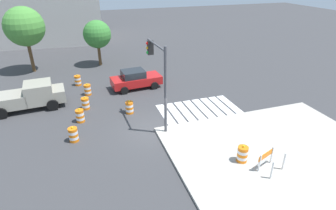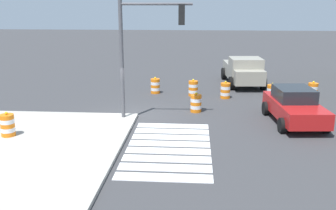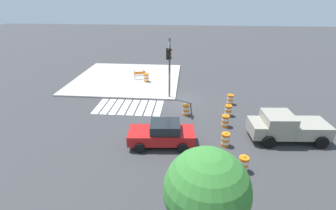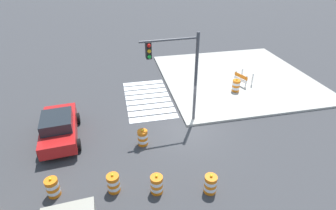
{
  "view_description": "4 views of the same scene",
  "coord_description": "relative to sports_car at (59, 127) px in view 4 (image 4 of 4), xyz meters",
  "views": [
    {
      "loc": [
        -4.02,
        -14.8,
        9.47
      ],
      "look_at": [
        1.62,
        1.97,
        0.64
      ],
      "focal_mm": 29.24,
      "sensor_mm": 36.0,
      "label": 1
    },
    {
      "loc": [
        17.65,
        2.75,
        5.42
      ],
      "look_at": [
        0.27,
        1.5,
        0.69
      ],
      "focal_mm": 40.54,
      "sensor_mm": 36.0,
      "label": 2
    },
    {
      "loc": [
        -1.12,
        21.11,
        9.2
      ],
      "look_at": [
        0.42,
        3.14,
        0.96
      ],
      "focal_mm": 26.2,
      "sensor_mm": 36.0,
      "label": 3
    },
    {
      "loc": [
        -12.65,
        3.92,
        9.46
      ],
      "look_at": [
        1.32,
        0.89,
        0.93
      ],
      "focal_mm": 28.22,
      "sensor_mm": 36.0,
      "label": 4
    }
  ],
  "objects": [
    {
      "name": "construction_barricade",
      "position": [
        4.04,
        -13.09,
        -0.09
      ],
      "size": [
        1.43,
        1.16,
        1.0
      ],
      "color": "silver",
      "rests_on": "sidewalk_corner"
    },
    {
      "name": "sports_car",
      "position": [
        0.0,
        0.0,
        0.0
      ],
      "size": [
        4.44,
        2.41,
        1.63
      ],
      "color": "red",
      "rests_on": "ground"
    },
    {
      "name": "traffic_barrel_far_curb",
      "position": [
        -5.43,
        -7.02,
        -0.36
      ],
      "size": [
        0.56,
        0.56,
        1.02
      ],
      "color": "orange",
      "rests_on": "ground"
    },
    {
      "name": "crosswalk_stripes",
      "position": [
        3.57,
        -5.55,
        -0.8
      ],
      "size": [
        5.85,
        3.2,
        0.02
      ],
      "color": "silver",
      "rests_on": "ground"
    },
    {
      "name": "traffic_light_pole",
      "position": [
        0.1,
        -6.82,
        3.1
      ],
      "size": [
        0.52,
        3.29,
        5.5
      ],
      "color": "#4C4C51",
      "rests_on": "sidewalk_corner"
    },
    {
      "name": "ground_plane",
      "position": [
        -0.43,
        -7.35,
        -0.81
      ],
      "size": [
        120.0,
        120.0,
        0.0
      ],
      "primitive_type": "plane",
      "color": "#38383A"
    },
    {
      "name": "traffic_barrel_on_sidewalk",
      "position": [
        3.11,
        -12.15,
        -0.21
      ],
      "size": [
        0.56,
        0.56,
        1.02
      ],
      "color": "orange",
      "rests_on": "sidewalk_corner"
    },
    {
      "name": "traffic_barrel_median_far",
      "position": [
        -1.48,
        -4.52,
        -0.36
      ],
      "size": [
        0.56,
        0.56,
        1.02
      ],
      "color": "orange",
      "rests_on": "ground"
    },
    {
      "name": "sidewalk_corner",
      "position": [
        5.57,
        -13.35,
        -0.74
      ],
      "size": [
        12.0,
        12.0,
        0.15
      ],
      "primitive_type": "cube",
      "color": "#ADA89E",
      "rests_on": "ground"
    },
    {
      "name": "traffic_barrel_crosswalk_end",
      "position": [
        -4.14,
        -0.21,
        -0.36
      ],
      "size": [
        0.56,
        0.56,
        1.02
      ],
      "color": "orange",
      "rests_on": "ground"
    },
    {
      "name": "traffic_barrel_lane_center",
      "position": [
        -4.47,
        -2.82,
        -0.36
      ],
      "size": [
        0.56,
        0.56,
        1.02
      ],
      "color": "orange",
      "rests_on": "ground"
    },
    {
      "name": "traffic_barrel_median_near",
      "position": [
        -4.94,
        -4.69,
        -0.36
      ],
      "size": [
        0.56,
        0.56,
        1.02
      ],
      "color": "orange",
      "rests_on": "ground"
    }
  ]
}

